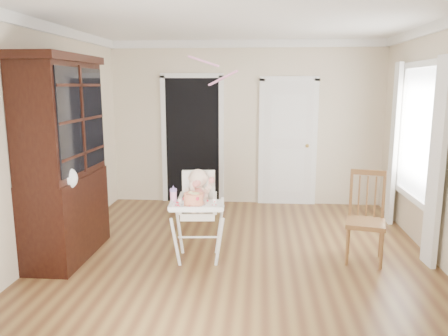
# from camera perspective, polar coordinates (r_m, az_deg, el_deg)

# --- Properties ---
(floor) EXTENTS (5.00, 5.00, 0.00)m
(floor) POSITION_cam_1_polar(r_m,az_deg,el_deg) (5.19, 1.74, -11.72)
(floor) COLOR #57351E
(floor) RESTS_ON ground
(ceiling) EXTENTS (5.00, 5.00, 0.00)m
(ceiling) POSITION_cam_1_polar(r_m,az_deg,el_deg) (4.85, 1.93, 19.24)
(ceiling) COLOR white
(ceiling) RESTS_ON wall_back
(wall_back) EXTENTS (4.50, 0.00, 4.50)m
(wall_back) POSITION_cam_1_polar(r_m,az_deg,el_deg) (7.32, 2.88, 5.79)
(wall_back) COLOR beige
(wall_back) RESTS_ON floor
(wall_left) EXTENTS (0.00, 5.00, 5.00)m
(wall_left) POSITION_cam_1_polar(r_m,az_deg,el_deg) (5.44, -22.60, 3.24)
(wall_left) COLOR beige
(wall_left) RESTS_ON floor
(crown_molding) EXTENTS (4.50, 5.00, 0.12)m
(crown_molding) POSITION_cam_1_polar(r_m,az_deg,el_deg) (4.84, 1.93, 18.54)
(crown_molding) COLOR white
(crown_molding) RESTS_ON ceiling
(doorway) EXTENTS (1.06, 0.05, 2.22)m
(doorway) POSITION_cam_1_polar(r_m,az_deg,el_deg) (7.42, -4.13, 3.97)
(doorway) COLOR black
(doorway) RESTS_ON wall_back
(closet_door) EXTENTS (0.96, 0.09, 2.13)m
(closet_door) POSITION_cam_1_polar(r_m,az_deg,el_deg) (7.34, 8.33, 3.15)
(closet_door) COLOR white
(closet_door) RESTS_ON wall_back
(window_right) EXTENTS (0.13, 1.84, 2.30)m
(window_right) POSITION_cam_1_polar(r_m,az_deg,el_deg) (5.95, 23.73, 3.13)
(window_right) COLOR white
(window_right) RESTS_ON wall_right
(high_chair) EXTENTS (0.65, 0.78, 1.04)m
(high_chair) POSITION_cam_1_polar(r_m,az_deg,el_deg) (4.97, -3.41, -4.94)
(high_chair) COLOR white
(high_chair) RESTS_ON floor
(baby) EXTENTS (0.32, 0.25, 0.49)m
(baby) POSITION_cam_1_polar(r_m,az_deg,el_deg) (4.96, -3.39, -3.03)
(baby) COLOR beige
(baby) RESTS_ON high_chair
(cake) EXTENTS (0.27, 0.27, 0.13)m
(cake) POSITION_cam_1_polar(r_m,az_deg,el_deg) (4.72, -4.01, -4.02)
(cake) COLOR silver
(cake) RESTS_ON high_chair
(sippy_cup) EXTENTS (0.08, 0.08, 0.18)m
(sippy_cup) POSITION_cam_1_polar(r_m,az_deg,el_deg) (4.85, -6.62, -3.47)
(sippy_cup) COLOR #F596CA
(sippy_cup) RESTS_ON high_chair
(china_cabinet) EXTENTS (0.61, 1.37, 2.32)m
(china_cabinet) POSITION_cam_1_polar(r_m,az_deg,el_deg) (5.29, -20.27, 1.12)
(china_cabinet) COLOR black
(china_cabinet) RESTS_ON floor
(dining_chair) EXTENTS (0.51, 0.51, 1.03)m
(dining_chair) POSITION_cam_1_polar(r_m,az_deg,el_deg) (5.24, 18.02, -6.46)
(dining_chair) COLOR brown
(dining_chair) RESTS_ON floor
(streamer) EXTENTS (0.41, 0.31, 0.15)m
(streamer) POSITION_cam_1_polar(r_m,az_deg,el_deg) (5.30, -2.74, 13.77)
(streamer) COLOR pink
(streamer) RESTS_ON ceiling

